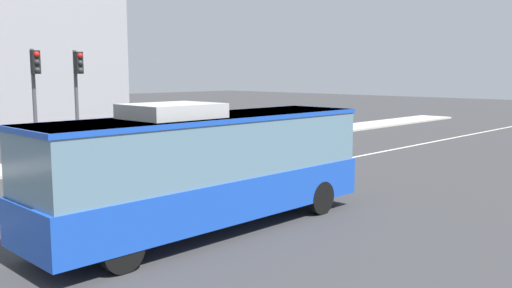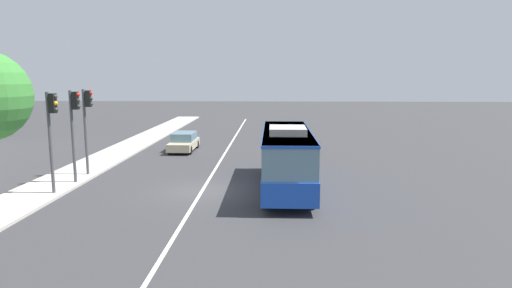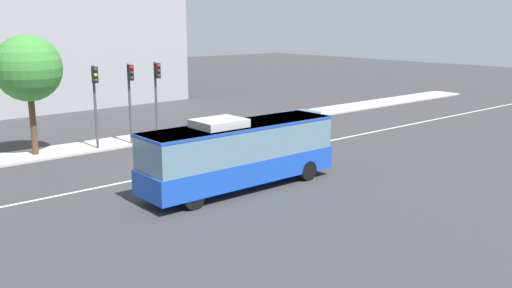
{
  "view_description": "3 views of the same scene",
  "coord_description": "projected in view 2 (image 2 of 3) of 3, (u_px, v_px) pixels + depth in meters",
  "views": [
    {
      "loc": [
        -8.69,
        -15.3,
        4.22
      ],
      "look_at": [
        3.05,
        -3.83,
        2.06
      ],
      "focal_mm": 38.09,
      "sensor_mm": 36.0,
      "label": 1
    },
    {
      "loc": [
        -22.13,
        -3.65,
        5.99
      ],
      "look_at": [
        2.42,
        -2.74,
        2.12
      ],
      "focal_mm": 30.6,
      "sensor_mm": 36.0,
      "label": 2
    },
    {
      "loc": [
        -14.91,
        -24.0,
        7.74
      ],
      "look_at": [
        2.34,
        -3.58,
        1.76
      ],
      "focal_mm": 38.49,
      "sensor_mm": 36.0,
      "label": 3
    }
  ],
  "objects": [
    {
      "name": "ground_plane",
      "position": [
        202.0,
        191.0,
        22.91
      ],
      "size": [
        160.0,
        160.0,
        0.0
      ],
      "primitive_type": "plane",
      "color": "#333335"
    },
    {
      "name": "sedan_beige",
      "position": [
        184.0,
        142.0,
        34.97
      ],
      "size": [
        4.51,
        1.85,
        1.46
      ],
      "rotation": [
        0.0,
        0.0,
        3.13
      ],
      "color": "#C6B793",
      "rests_on": "ground_plane"
    },
    {
      "name": "sidewalk_kerb",
      "position": [
        47.0,
        188.0,
        23.21
      ],
      "size": [
        80.0,
        2.99,
        0.14
      ],
      "primitive_type": "cube",
      "color": "#B2ADA3",
      "rests_on": "ground_plane"
    },
    {
      "name": "traffic_light_near_corner",
      "position": [
        74.0,
        121.0,
        23.7
      ],
      "size": [
        0.32,
        0.62,
        5.2
      ],
      "rotation": [
        0.0,
        0.0,
        -1.56
      ],
      "color": "#47474C",
      "rests_on": "ground_plane"
    },
    {
      "name": "lane_centre_line",
      "position": [
        202.0,
        191.0,
        22.91
      ],
      "size": [
        76.0,
        0.16,
        0.01
      ],
      "primitive_type": "cube",
      "color": "silver",
      "rests_on": "ground_plane"
    },
    {
      "name": "traffic_light_mid_block",
      "position": [
        87.0,
        117.0,
        25.65
      ],
      "size": [
        0.34,
        0.62,
        5.2
      ],
      "rotation": [
        0.0,
        0.0,
        -1.5
      ],
      "color": "#47474C",
      "rests_on": "ground_plane"
    },
    {
      "name": "transit_bus",
      "position": [
        287.0,
        155.0,
        23.09
      ],
      "size": [
        10.01,
        2.54,
        3.46
      ],
      "rotation": [
        0.0,
        0.0,
        -0.0
      ],
      "color": "#1947B7",
      "rests_on": "ground_plane"
    },
    {
      "name": "traffic_light_far_corner",
      "position": [
        52.0,
        125.0,
        21.47
      ],
      "size": [
        0.35,
        0.62,
        5.2
      ],
      "rotation": [
        0.0,
        0.0,
        -1.67
      ],
      "color": "#47474C",
      "rests_on": "ground_plane"
    }
  ]
}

